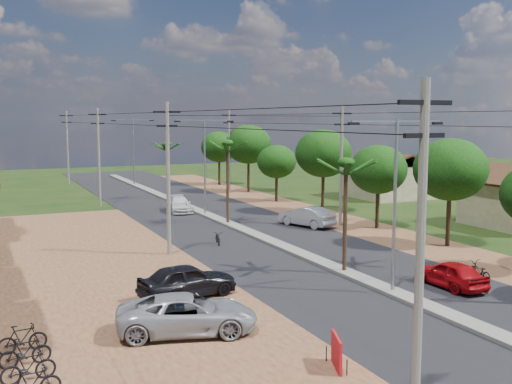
# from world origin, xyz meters

# --- Properties ---
(ground) EXTENTS (160.00, 160.00, 0.00)m
(ground) POSITION_xyz_m (0.00, 0.00, 0.00)
(ground) COLOR black
(ground) RESTS_ON ground
(road) EXTENTS (12.00, 110.00, 0.04)m
(road) POSITION_xyz_m (0.00, 15.00, 0.02)
(road) COLOR black
(road) RESTS_ON ground
(median) EXTENTS (1.00, 90.00, 0.18)m
(median) POSITION_xyz_m (0.00, 18.00, 0.09)
(median) COLOR #605E56
(median) RESTS_ON ground
(dirt_lot_west) EXTENTS (18.00, 46.00, 0.04)m
(dirt_lot_west) POSITION_xyz_m (-15.00, 8.00, 0.02)
(dirt_lot_west) COLOR #4F2E1B
(dirt_lot_west) RESTS_ON ground
(dirt_shoulder_east) EXTENTS (5.00, 90.00, 0.03)m
(dirt_shoulder_east) POSITION_xyz_m (8.50, 15.00, 0.01)
(dirt_shoulder_east) COLOR #4F2E1B
(dirt_shoulder_east) RESTS_ON ground
(house_east_far) EXTENTS (7.60, 7.50, 4.60)m
(house_east_far) POSITION_xyz_m (21.00, 28.00, 2.39)
(house_east_far) COLOR gray
(house_east_far) RESTS_ON ground
(tree_east_c) EXTENTS (4.60, 4.60, 6.83)m
(tree_east_c) POSITION_xyz_m (9.70, 7.00, 4.86)
(tree_east_c) COLOR black
(tree_east_c) RESTS_ON ground
(tree_east_d) EXTENTS (4.20, 4.20, 6.13)m
(tree_east_d) POSITION_xyz_m (9.40, 14.00, 4.34)
(tree_east_d) COLOR black
(tree_east_d) RESTS_ON ground
(tree_east_e) EXTENTS (4.80, 4.80, 7.14)m
(tree_east_e) POSITION_xyz_m (9.60, 22.00, 5.09)
(tree_east_e) COLOR black
(tree_east_e) RESTS_ON ground
(tree_east_f) EXTENTS (3.80, 3.80, 5.52)m
(tree_east_f) POSITION_xyz_m (9.20, 30.00, 3.89)
(tree_east_f) COLOR black
(tree_east_f) RESTS_ON ground
(tree_east_g) EXTENTS (5.00, 5.00, 7.38)m
(tree_east_g) POSITION_xyz_m (9.80, 38.00, 5.24)
(tree_east_g) COLOR black
(tree_east_g) RESTS_ON ground
(tree_east_h) EXTENTS (4.40, 4.40, 6.52)m
(tree_east_h) POSITION_xyz_m (9.50, 46.00, 4.64)
(tree_east_h) COLOR black
(tree_east_h) RESTS_ON ground
(palm_median_near) EXTENTS (2.00, 2.00, 6.15)m
(palm_median_near) POSITION_xyz_m (0.00, 4.00, 5.54)
(palm_median_near) COLOR black
(palm_median_near) RESTS_ON ground
(palm_median_mid) EXTENTS (2.00, 2.00, 6.55)m
(palm_median_mid) POSITION_xyz_m (0.00, 20.00, 5.90)
(palm_median_mid) COLOR black
(palm_median_mid) RESTS_ON ground
(palm_median_far) EXTENTS (2.00, 2.00, 5.85)m
(palm_median_far) POSITION_xyz_m (0.00, 36.00, 5.26)
(palm_median_far) COLOR black
(palm_median_far) RESTS_ON ground
(streetlight_near) EXTENTS (5.10, 0.18, 8.00)m
(streetlight_near) POSITION_xyz_m (0.00, 0.00, 4.79)
(streetlight_near) COLOR gray
(streetlight_near) RESTS_ON ground
(streetlight_mid) EXTENTS (5.10, 0.18, 8.00)m
(streetlight_mid) POSITION_xyz_m (0.00, 25.00, 4.79)
(streetlight_mid) COLOR gray
(streetlight_mid) RESTS_ON ground
(streetlight_far) EXTENTS (5.10, 0.18, 8.00)m
(streetlight_far) POSITION_xyz_m (0.00, 50.00, 4.79)
(streetlight_far) COLOR gray
(streetlight_far) RESTS_ON ground
(utility_pole_w_a) EXTENTS (1.60, 0.24, 9.00)m
(utility_pole_w_a) POSITION_xyz_m (-7.00, -10.00, 4.76)
(utility_pole_w_a) COLOR #605E56
(utility_pole_w_a) RESTS_ON ground
(utility_pole_w_b) EXTENTS (1.60, 0.24, 9.00)m
(utility_pole_w_b) POSITION_xyz_m (-7.00, 12.00, 4.76)
(utility_pole_w_b) COLOR #605E56
(utility_pole_w_b) RESTS_ON ground
(utility_pole_w_c) EXTENTS (1.60, 0.24, 9.00)m
(utility_pole_w_c) POSITION_xyz_m (-7.00, 34.00, 4.76)
(utility_pole_w_c) COLOR #605E56
(utility_pole_w_c) RESTS_ON ground
(utility_pole_w_d) EXTENTS (1.60, 0.24, 9.00)m
(utility_pole_w_d) POSITION_xyz_m (-7.00, 55.00, 4.76)
(utility_pole_w_d) COLOR #605E56
(utility_pole_w_d) RESTS_ON ground
(utility_pole_e_b) EXTENTS (1.60, 0.24, 9.00)m
(utility_pole_e_b) POSITION_xyz_m (7.50, 16.00, 4.76)
(utility_pole_e_b) COLOR #605E56
(utility_pole_e_b) RESTS_ON ground
(utility_pole_e_c) EXTENTS (1.60, 0.24, 9.00)m
(utility_pole_e_c) POSITION_xyz_m (7.50, 38.00, 4.76)
(utility_pole_e_c) COLOR #605E56
(utility_pole_e_c) RESTS_ON ground
(car_red_near) EXTENTS (1.56, 3.84, 1.30)m
(car_red_near) POSITION_xyz_m (3.11, -0.38, 0.65)
(car_red_near) COLOR #98080C
(car_red_near) RESTS_ON ground
(car_silver_mid) EXTENTS (3.03, 4.75, 1.48)m
(car_silver_mid) POSITION_xyz_m (5.00, 16.72, 0.74)
(car_silver_mid) COLOR #9DA0A5
(car_silver_mid) RESTS_ON ground
(car_white_far) EXTENTS (2.30, 4.60, 1.28)m
(car_white_far) POSITION_xyz_m (-1.50, 27.40, 0.64)
(car_white_far) COLOR silver
(car_white_far) RESTS_ON ground
(car_parked_silver) EXTENTS (5.68, 3.75, 1.45)m
(car_parked_silver) POSITION_xyz_m (-10.17, -0.92, 0.72)
(car_parked_silver) COLOR #9DA0A5
(car_parked_silver) RESTS_ON ground
(car_parked_dark) EXTENTS (4.67, 2.37, 1.52)m
(car_parked_dark) POSITION_xyz_m (-8.73, 3.44, 0.76)
(car_parked_dark) COLOR black
(car_parked_dark) RESTS_ON ground
(moto_rider_east) EXTENTS (1.08, 1.95, 0.97)m
(moto_rider_east) POSITION_xyz_m (5.20, -0.13, 0.49)
(moto_rider_east) COLOR black
(moto_rider_east) RESTS_ON ground
(moto_rider_west_a) EXTENTS (0.97, 1.75, 0.87)m
(moto_rider_west_a) POSITION_xyz_m (-3.36, 13.45, 0.44)
(moto_rider_west_a) COLOR black
(moto_rider_west_a) RESTS_ON ground
(moto_rider_west_b) EXTENTS (0.89, 1.76, 1.02)m
(moto_rider_west_b) POSITION_xyz_m (-1.20, 26.40, 0.51)
(moto_rider_west_b) COLOR black
(moto_rider_west_b) RESTS_ON ground
(roadside_sign) EXTENTS (0.56, 1.28, 1.11)m
(roadside_sign) POSITION_xyz_m (-6.85, -6.00, 0.55)
(roadside_sign) COLOR #B01018
(roadside_sign) RESTS_ON ground
(parked_scooter_row) EXTENTS (1.71, 7.18, 1.00)m
(parked_scooter_row) POSITION_xyz_m (-15.90, -3.53, 0.50)
(parked_scooter_row) COLOR black
(parked_scooter_row) RESTS_ON ground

